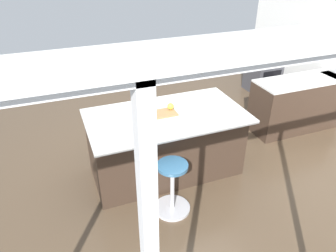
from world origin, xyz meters
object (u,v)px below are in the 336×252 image
(oven_range, at_px, (263,72))
(kitchen_island, at_px, (165,143))
(stool_by_window, at_px, (172,189))
(apple_yellow, at_px, (171,106))
(cutting_board, at_px, (162,113))
(water_bottle, at_px, (147,111))

(oven_range, relative_size, kitchen_island, 0.42)
(stool_by_window, distance_m, apple_yellow, 1.07)
(oven_range, height_order, kitchen_island, kitchen_island)
(apple_yellow, bearing_deg, stool_by_window, 70.17)
(oven_range, relative_size, cutting_board, 2.40)
(oven_range, height_order, cutting_board, cutting_board)
(kitchen_island, distance_m, stool_by_window, 0.78)
(water_bottle, bearing_deg, apple_yellow, -160.90)
(stool_by_window, relative_size, apple_yellow, 7.86)
(oven_range, bearing_deg, kitchen_island, 32.98)
(oven_range, relative_size, apple_yellow, 10.06)
(cutting_board, bearing_deg, kitchen_island, -166.42)
(oven_range, xyz_separation_m, kitchen_island, (2.99, 1.94, 0.04))
(kitchen_island, bearing_deg, apple_yellow, -153.97)
(water_bottle, bearing_deg, kitchen_island, -163.30)
(apple_yellow, relative_size, water_bottle, 0.28)
(cutting_board, height_order, water_bottle, water_bottle)
(stool_by_window, xyz_separation_m, apple_yellow, (-0.28, -0.79, 0.68))
(stool_by_window, xyz_separation_m, water_bottle, (0.08, -0.66, 0.74))
(kitchen_island, distance_m, water_bottle, 0.65)
(oven_range, distance_m, apple_yellow, 3.51)
(stool_by_window, bearing_deg, water_bottle, -82.89)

